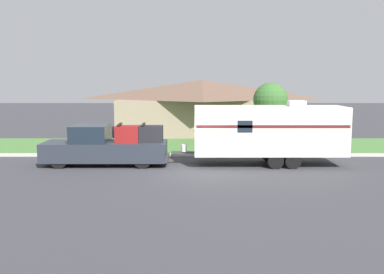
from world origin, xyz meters
TOP-DOWN VIEW (x-y plane):
  - ground_plane at (0.00, 0.00)m, footprint 120.00×120.00m
  - curb_strip at (0.00, 3.75)m, footprint 80.00×0.30m
  - lawn_strip at (0.00, 7.40)m, footprint 80.00×7.00m
  - house_across_street at (0.71, 14.62)m, footprint 13.72×8.23m
  - pickup_truck at (-4.33, 1.30)m, footprint 6.17×2.06m
  - travel_trailer at (3.74, 1.30)m, footprint 8.51×2.23m
  - mailbox at (-2.65, 4.33)m, footprint 0.48×0.20m
  - tree_in_yard at (4.96, 7.79)m, footprint 2.22×2.22m

SIDE VIEW (x-z plane):
  - ground_plane at x=0.00m, z-range 0.00..0.00m
  - lawn_strip at x=0.00m, z-range 0.00..0.03m
  - curb_strip at x=0.00m, z-range 0.00..0.14m
  - pickup_truck at x=-4.33m, z-range -0.12..1.95m
  - mailbox at x=-2.65m, z-range 0.35..1.63m
  - travel_trailer at x=3.74m, z-range 0.13..3.33m
  - house_across_street at x=0.71m, z-range 0.08..4.29m
  - tree_in_yard at x=4.96m, z-range 0.90..4.95m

